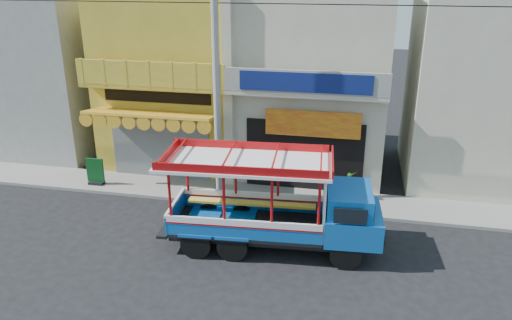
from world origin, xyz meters
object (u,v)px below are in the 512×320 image
at_px(utility_pole, 220,71).
at_px(potted_plant_b, 334,193).
at_px(potted_plant_c, 350,185).
at_px(songthaew_truck, 288,205).
at_px(green_sign, 96,173).

relative_size(utility_pole, potted_plant_b, 32.19).
bearing_deg(potted_plant_c, utility_pole, -50.25).
bearing_deg(potted_plant_c, songthaew_truck, 1.94).
bearing_deg(potted_plant_c, potted_plant_b, -15.89).
relative_size(utility_pole, potted_plant_c, 24.71).
relative_size(songthaew_truck, potted_plant_c, 6.12).
height_order(utility_pole, potted_plant_c, utility_pole).
bearing_deg(green_sign, songthaew_truck, -20.84).
height_order(green_sign, potted_plant_c, potted_plant_c).
xyz_separation_m(utility_pole, green_sign, (-5.47, 0.32, -4.44)).
height_order(potted_plant_b, potted_plant_c, potted_plant_c).
relative_size(green_sign, potted_plant_c, 0.98).
xyz_separation_m(potted_plant_b, potted_plant_c, (0.58, 0.63, 0.13)).
height_order(utility_pole, potted_plant_b, utility_pole).
distance_m(utility_pole, potted_plant_c, 6.50).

